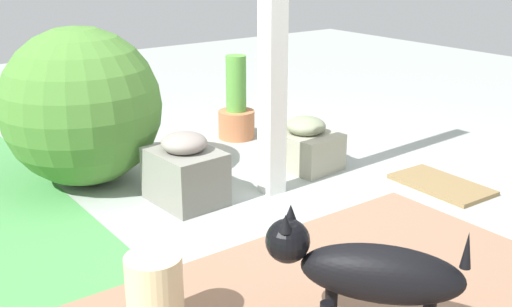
{
  "coord_description": "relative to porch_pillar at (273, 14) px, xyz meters",
  "views": [
    {
      "loc": [
        -2.64,
        2.19,
        1.54
      ],
      "look_at": [
        0.35,
        -0.03,
        0.25
      ],
      "focal_mm": 42.79,
      "sensor_mm": 36.0,
      "label": 1
    }
  ],
  "objects": [
    {
      "name": "terracotta_pot_tall",
      "position": [
        1.1,
        -0.49,
        -0.9
      ],
      "size": [
        0.3,
        0.3,
        0.69
      ],
      "color": "#BF7047",
      "rests_on": "ground"
    },
    {
      "name": "ground_plane",
      "position": [
        -0.27,
        0.1,
        -1.14
      ],
      "size": [
        12.0,
        12.0,
        0.0
      ],
      "primitive_type": "plane",
      "color": "#9AA29C"
    },
    {
      "name": "doormat",
      "position": [
        -0.62,
        -0.96,
        -1.13
      ],
      "size": [
        0.65,
        0.38,
        0.03
      ],
      "primitive_type": "cube",
      "rotation": [
        0.0,
        0.0,
        -0.03
      ],
      "color": "olive",
      "rests_on": "ground"
    },
    {
      "name": "porch_pillar",
      "position": [
        0.0,
        0.0,
        0.0
      ],
      "size": [
        0.13,
        0.13,
        2.28
      ],
      "primitive_type": "cube",
      "color": "white",
      "rests_on": "ground"
    },
    {
      "name": "stone_planter_mid",
      "position": [
        0.19,
        0.53,
        -0.94
      ],
      "size": [
        0.49,
        0.39,
        0.45
      ],
      "color": "gray",
      "rests_on": "ground"
    },
    {
      "name": "ceramic_urn",
      "position": [
        -0.93,
        1.33,
        -0.96
      ],
      "size": [
        0.24,
        0.24,
        0.35
      ],
      "primitive_type": "cylinder",
      "color": "beige",
      "rests_on": "ground"
    },
    {
      "name": "round_shrub",
      "position": [
        0.89,
        0.9,
        -0.61
      ],
      "size": [
        1.05,
        1.05,
        1.05
      ],
      "primitive_type": "sphere",
      "color": "#477A30",
      "rests_on": "ground"
    },
    {
      "name": "stone_planter_nearest",
      "position": [
        0.22,
        -0.48,
        -0.97
      ],
      "size": [
        0.51,
        0.42,
        0.38
      ],
      "color": "#9A9782",
      "rests_on": "ground"
    },
    {
      "name": "dog",
      "position": [
        -1.47,
        0.67,
        -0.82
      ],
      "size": [
        0.7,
        0.61,
        0.55
      ],
      "color": "black",
      "rests_on": "ground"
    }
  ]
}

